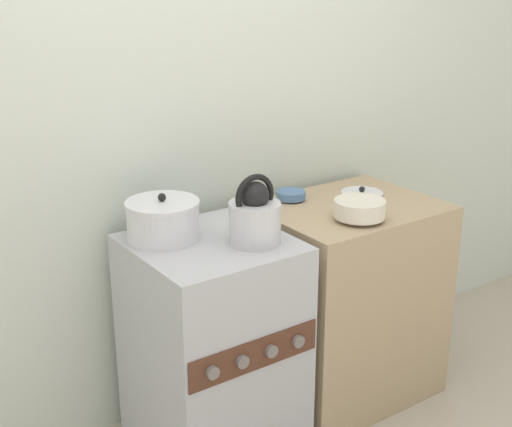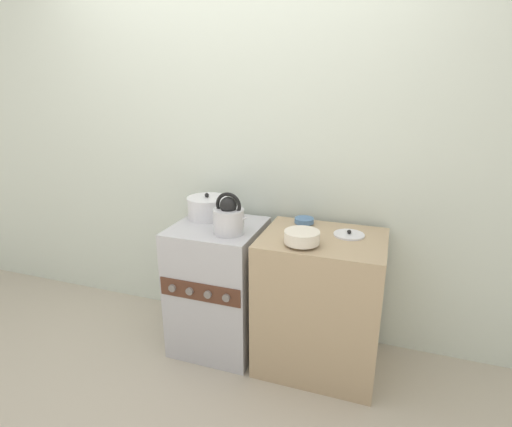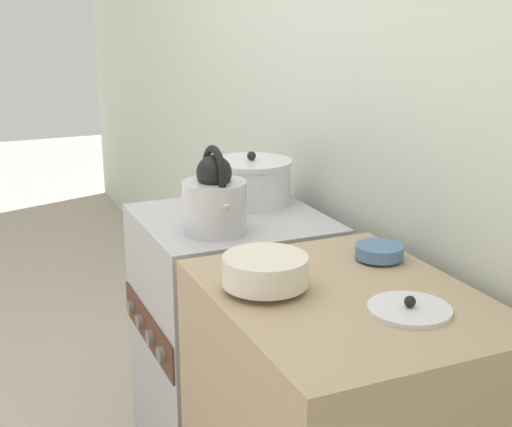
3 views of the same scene
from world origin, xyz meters
name	(u,v)px [view 2 (image 2 of 3)]	position (x,y,z in m)	size (l,w,h in m)	color
ground_plane	(203,366)	(0.00, 0.00, 0.00)	(12.00, 12.00, 0.00)	#B2A893
wall_back	(238,146)	(0.00, 0.62, 1.25)	(7.00, 0.06, 2.50)	silver
stove	(219,286)	(0.00, 0.26, 0.41)	(0.52, 0.55, 0.82)	#B2B2B7
counter	(320,302)	(0.64, 0.27, 0.41)	(0.69, 0.55, 0.82)	tan
kettle	(229,218)	(0.12, 0.17, 0.91)	(0.22, 0.18, 0.24)	silver
cooking_pot	(207,208)	(-0.12, 0.38, 0.89)	(0.25, 0.25, 0.16)	silver
enamel_bowl	(302,237)	(0.55, 0.12, 0.87)	(0.19, 0.19, 0.08)	beige
small_ceramic_bowl	(304,221)	(0.49, 0.45, 0.85)	(0.12, 0.12, 0.04)	#4C729E
loose_pot_lid	(349,235)	(0.77, 0.35, 0.83)	(0.17, 0.17, 0.03)	silver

